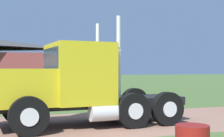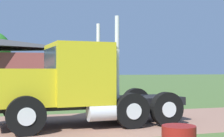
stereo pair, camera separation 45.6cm
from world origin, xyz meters
name	(u,v)px [view 1 (the left image)]	position (x,y,z in m)	size (l,w,h in m)	color
ground_plane	(111,123)	(0.00, 0.00, 0.00)	(200.00, 200.00, 0.00)	#4C6831
dirt_track	(111,122)	(0.00, 0.00, 0.00)	(120.00, 5.36, 0.01)	#976B57
truck_foreground_white	(69,86)	(-1.53, -0.21, 1.31)	(6.80, 3.05, 3.56)	black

